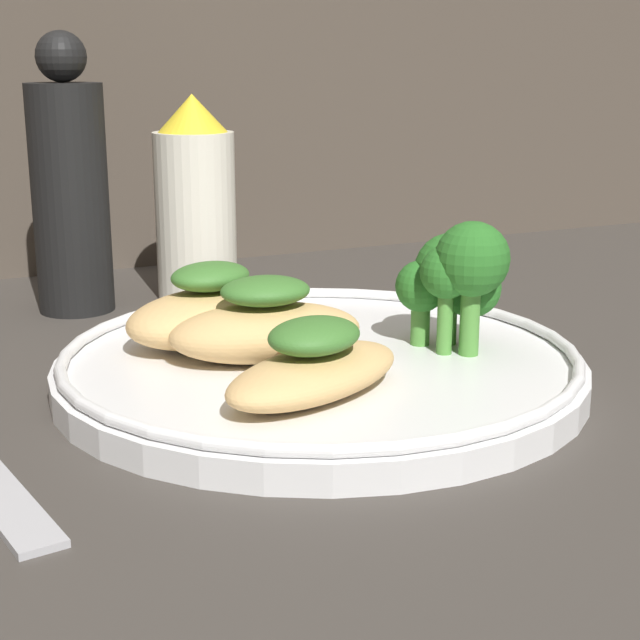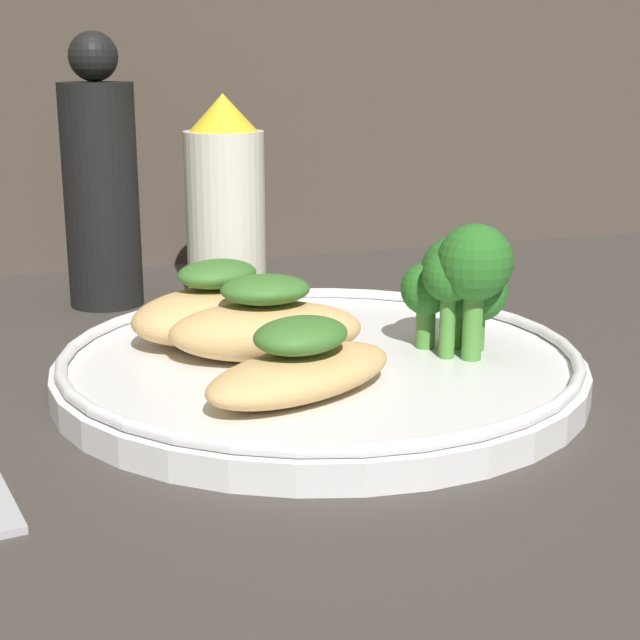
% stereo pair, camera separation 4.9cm
% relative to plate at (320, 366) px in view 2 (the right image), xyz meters
% --- Properties ---
extents(ground_plane, '(1.80, 1.80, 0.01)m').
position_rel_plate_xyz_m(ground_plane, '(0.00, 0.00, -0.01)').
color(ground_plane, '#3D3833').
extents(plate, '(0.27, 0.27, 0.02)m').
position_rel_plate_xyz_m(plate, '(0.00, 0.00, 0.00)').
color(plate, white).
rests_on(plate, ground_plane).
extents(grilled_meat_front, '(0.11, 0.08, 0.04)m').
position_rel_plate_xyz_m(grilled_meat_front, '(-0.03, -0.05, 0.02)').
color(grilled_meat_front, tan).
rests_on(grilled_meat_front, plate).
extents(grilled_meat_middle, '(0.10, 0.07, 0.04)m').
position_rel_plate_xyz_m(grilled_meat_middle, '(-0.03, 0.01, 0.02)').
color(grilled_meat_middle, tan).
rests_on(grilled_meat_middle, plate).
extents(grilled_meat_back, '(0.11, 0.08, 0.04)m').
position_rel_plate_xyz_m(grilled_meat_back, '(-0.04, 0.05, 0.02)').
color(grilled_meat_back, tan).
rests_on(grilled_meat_back, plate).
extents(broccoli_bunch, '(0.05, 0.06, 0.07)m').
position_rel_plate_xyz_m(broccoli_bunch, '(0.07, -0.01, 0.04)').
color(broccoli_bunch, '#4C8E38').
rests_on(broccoli_bunch, plate).
extents(sauce_bottle, '(0.05, 0.05, 0.14)m').
position_rel_plate_xyz_m(sauce_bottle, '(-0.00, 0.20, 0.06)').
color(sauce_bottle, silver).
rests_on(sauce_bottle, ground_plane).
extents(pepper_grinder, '(0.05, 0.05, 0.18)m').
position_rel_plate_xyz_m(pepper_grinder, '(-0.08, 0.20, 0.07)').
color(pepper_grinder, black).
rests_on(pepper_grinder, ground_plane).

